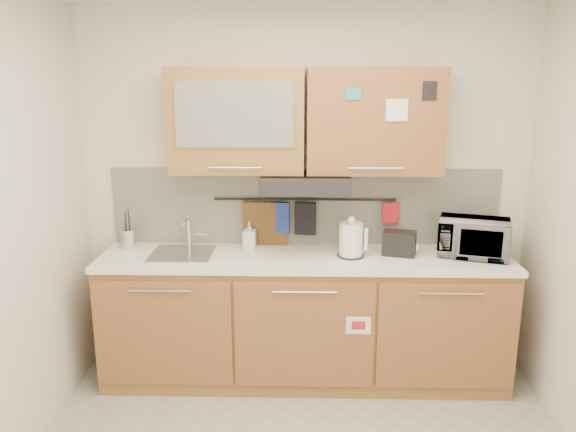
{
  "coord_description": "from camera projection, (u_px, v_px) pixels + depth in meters",
  "views": [
    {
      "loc": [
        -0.02,
        -2.49,
        2.11
      ],
      "look_at": [
        -0.11,
        1.05,
        1.23
      ],
      "focal_mm": 35.0,
      "sensor_mm": 36.0,
      "label": 1
    }
  ],
  "objects": [
    {
      "name": "pot_holder",
      "position": [
        390.0,
        213.0,
        4.03
      ],
      "size": [
        0.12,
        0.03,
        0.15
      ],
      "primitive_type": "cube",
      "rotation": [
        0.0,
        0.0,
        0.13
      ],
      "color": "red",
      "rests_on": "utensil_rail"
    },
    {
      "name": "base_cabinet",
      "position": [
        304.0,
        324.0,
        3.99
      ],
      "size": [
        2.8,
        0.64,
        0.88
      ],
      "color": "olive",
      "rests_on": "floor"
    },
    {
      "name": "microwave",
      "position": [
        473.0,
        238.0,
        3.83
      ],
      "size": [
        0.53,
        0.43,
        0.26
      ],
      "primitive_type": "imported",
      "rotation": [
        0.0,
        0.0,
        -0.29
      ],
      "color": "#999999",
      "rests_on": "countertop"
    },
    {
      "name": "utensil_rail",
      "position": [
        305.0,
        199.0,
        4.03
      ],
      "size": [
        1.3,
        0.02,
        0.02
      ],
      "primitive_type": "cylinder",
      "rotation": [
        0.0,
        1.57,
        0.0
      ],
      "color": "black",
      "rests_on": "backsplash"
    },
    {
      "name": "range_hood",
      "position": [
        305.0,
        183.0,
        3.8
      ],
      "size": [
        0.6,
        0.46,
        0.1
      ],
      "primitive_type": "cube",
      "color": "black",
      "rests_on": "upper_cabinets"
    },
    {
      "name": "wall_back",
      "position": [
        305.0,
        193.0,
        4.07
      ],
      "size": [
        3.2,
        0.0,
        3.2
      ],
      "primitive_type": "plane",
      "rotation": [
        1.57,
        0.0,
        0.0
      ],
      "color": "silver",
      "rests_on": "ground"
    },
    {
      "name": "sink",
      "position": [
        183.0,
        253.0,
        3.9
      ],
      "size": [
        0.42,
        0.4,
        0.26
      ],
      "color": "silver",
      "rests_on": "countertop"
    },
    {
      "name": "upper_cabinets",
      "position": [
        305.0,
        121.0,
        3.77
      ],
      "size": [
        1.82,
        0.37,
        0.7
      ],
      "color": "olive",
      "rests_on": "wall_back"
    },
    {
      "name": "toaster",
      "position": [
        399.0,
        243.0,
        3.86
      ],
      "size": [
        0.25,
        0.19,
        0.17
      ],
      "rotation": [
        0.0,
        0.0,
        -0.29
      ],
      "color": "black",
      "rests_on": "countertop"
    },
    {
      "name": "soap_bottle",
      "position": [
        249.0,
        235.0,
        4.01
      ],
      "size": [
        0.09,
        0.09,
        0.2
      ],
      "primitive_type": "imported",
      "rotation": [
        0.0,
        0.0,
        -0.05
      ],
      "color": "#999999",
      "rests_on": "countertop"
    },
    {
      "name": "oven_mitt",
      "position": [
        280.0,
        218.0,
        4.05
      ],
      "size": [
        0.14,
        0.06,
        0.23
      ],
      "primitive_type": "cube",
      "rotation": [
        0.0,
        0.0,
        -0.17
      ],
      "color": "navy",
      "rests_on": "utensil_rail"
    },
    {
      "name": "countertop",
      "position": [
        305.0,
        258.0,
        3.87
      ],
      "size": [
        2.82,
        0.62,
        0.04
      ],
      "primitive_type": "cube",
      "color": "white",
      "rests_on": "base_cabinet"
    },
    {
      "name": "backsplash",
      "position": [
        305.0,
        206.0,
        4.08
      ],
      "size": [
        2.8,
        0.02,
        0.56
      ],
      "primitive_type": "cube",
      "color": "silver",
      "rests_on": "countertop"
    },
    {
      "name": "kettle",
      "position": [
        351.0,
        241.0,
        3.81
      ],
      "size": [
        0.21,
        0.19,
        0.28
      ],
      "rotation": [
        0.0,
        0.0,
        -0.17
      ],
      "color": "white",
      "rests_on": "countertop"
    },
    {
      "name": "cutting_board",
      "position": [
        265.0,
        229.0,
        4.08
      ],
      "size": [
        0.32,
        0.03,
        0.4
      ],
      "primitive_type": "cube",
      "rotation": [
        0.0,
        0.0,
        -0.0
      ],
      "color": "brown",
      "rests_on": "utensil_rail"
    },
    {
      "name": "dark_pouch",
      "position": [
        305.0,
        219.0,
        4.05
      ],
      "size": [
        0.16,
        0.06,
        0.24
      ],
      "primitive_type": "cube",
      "rotation": [
        0.0,
        0.0,
        -0.15
      ],
      "color": "black",
      "rests_on": "utensil_rail"
    },
    {
      "name": "utensil_crock",
      "position": [
        129.0,
        238.0,
        4.01
      ],
      "size": [
        0.15,
        0.15,
        0.28
      ],
      "rotation": [
        0.0,
        0.0,
        -0.38
      ],
      "color": "silver",
      "rests_on": "countertop"
    }
  ]
}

